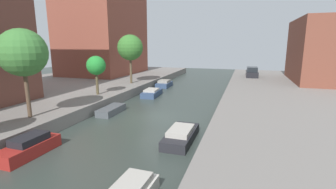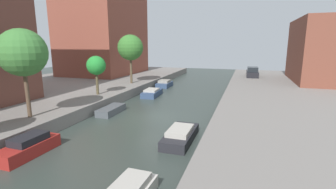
% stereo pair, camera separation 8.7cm
% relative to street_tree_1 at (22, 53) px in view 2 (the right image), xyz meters
% --- Properties ---
extents(ground_plane, '(84.00, 84.00, 0.00)m').
position_rel_street_tree_1_xyz_m(ground_plane, '(6.94, 5.52, -5.36)').
color(ground_plane, '#333D38').
extents(quay_left, '(20.00, 64.00, 1.00)m').
position_rel_street_tree_1_xyz_m(quay_left, '(-8.06, 5.52, -4.86)').
color(quay_left, gray).
rests_on(quay_left, ground_plane).
extents(street_tree_1, '(3.12, 3.12, 5.94)m').
position_rel_street_tree_1_xyz_m(street_tree_1, '(0.00, 0.00, 0.00)').
color(street_tree_1, brown).
rests_on(street_tree_1, quay_left).
extents(street_tree_2, '(1.86, 1.86, 3.81)m').
position_rel_street_tree_1_xyz_m(street_tree_2, '(0.00, 8.09, -1.52)').
color(street_tree_2, brown).
rests_on(street_tree_2, quay_left).
extents(street_tree_3, '(3.19, 3.19, 6.09)m').
position_rel_street_tree_1_xyz_m(street_tree_3, '(0.00, 15.59, 0.12)').
color(street_tree_3, brown).
rests_on(street_tree_3, quay_left).
extents(parked_car, '(1.83, 4.31, 1.51)m').
position_rel_street_tree_1_xyz_m(parked_car, '(14.84, 27.08, -3.73)').
color(parked_car, black).
rests_on(parked_car, quay_right).
extents(moored_boat_left_1, '(1.34, 3.38, 1.09)m').
position_rel_street_tree_1_xyz_m(moored_boat_left_1, '(3.01, -2.97, -4.90)').
color(moored_boat_left_1, maroon).
rests_on(moored_boat_left_1, ground_plane).
extents(moored_boat_left_2, '(1.29, 3.18, 0.59)m').
position_rel_street_tree_1_xyz_m(moored_boat_left_2, '(3.00, 5.54, -5.07)').
color(moored_boat_left_2, '#4C5156').
rests_on(moored_boat_left_2, ground_plane).
extents(moored_boat_left_3, '(1.85, 3.81, 0.83)m').
position_rel_street_tree_1_xyz_m(moored_boat_left_3, '(3.69, 13.39, -4.99)').
color(moored_boat_left_3, '#33476B').
rests_on(moored_boat_left_3, ground_plane).
extents(moored_boat_left_4, '(1.71, 3.24, 0.96)m').
position_rel_street_tree_1_xyz_m(moored_boat_left_4, '(3.07, 19.72, -4.95)').
color(moored_boat_left_4, '#33476B').
rests_on(moored_boat_left_4, ground_plane).
extents(moored_boat_right_2, '(1.54, 4.02, 0.86)m').
position_rel_street_tree_1_xyz_m(moored_boat_right_2, '(10.34, 1.47, -4.99)').
color(moored_boat_right_2, '#232328').
rests_on(moored_boat_right_2, ground_plane).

